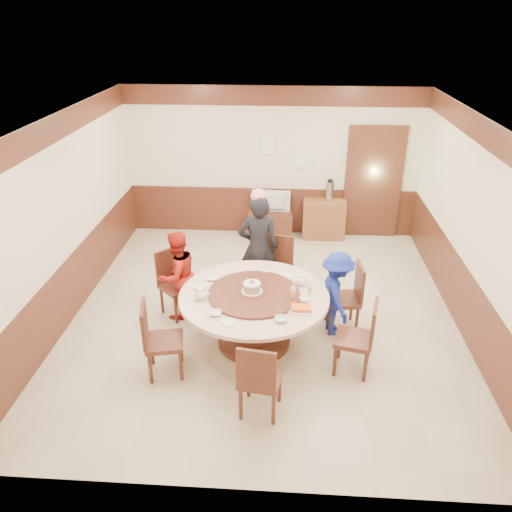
# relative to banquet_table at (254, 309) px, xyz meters

# --- Properties ---
(room) EXTENTS (6.00, 6.04, 2.84)m
(room) POSITION_rel_banquet_table_xyz_m (0.10, 0.73, 0.55)
(room) COLOR beige
(room) RESTS_ON ground
(banquet_table) EXTENTS (1.92, 1.92, 0.78)m
(banquet_table) POSITION_rel_banquet_table_xyz_m (0.00, 0.00, 0.00)
(banquet_table) COLOR #4C2317
(banquet_table) RESTS_ON ground
(chair_0) EXTENTS (0.49, 0.48, 0.97)m
(chair_0) POSITION_rel_banquet_table_xyz_m (1.21, 0.45, -0.23)
(chair_0) COLOR #4C2317
(chair_0) RESTS_ON ground
(chair_1) EXTENTS (0.51, 0.52, 0.97)m
(chair_1) POSITION_rel_banquet_table_xyz_m (0.27, 1.19, -0.23)
(chair_1) COLOR #4C2317
(chair_1) RESTS_ON ground
(chair_2) EXTENTS (0.62, 0.62, 0.97)m
(chair_2) POSITION_rel_banquet_table_xyz_m (-1.15, 0.66, -0.23)
(chair_2) COLOR #4C2317
(chair_2) RESTS_ON ground
(chair_3) EXTENTS (0.53, 0.52, 0.97)m
(chair_3) POSITION_rel_banquet_table_xyz_m (-1.05, -0.67, -0.23)
(chair_3) COLOR #4C2317
(chair_3) RESTS_ON ground
(chair_4) EXTENTS (0.50, 0.51, 0.97)m
(chair_4) POSITION_rel_banquet_table_xyz_m (0.15, -1.26, -0.23)
(chair_4) COLOR #4C2317
(chair_4) RESTS_ON ground
(chair_5) EXTENTS (0.54, 0.53, 0.97)m
(chair_5) POSITION_rel_banquet_table_xyz_m (1.26, -0.47, -0.23)
(chair_5) COLOR #4C2317
(chair_5) RESTS_ON ground
(person_standing) EXTENTS (0.64, 0.45, 1.67)m
(person_standing) POSITION_rel_banquet_table_xyz_m (-0.02, 1.19, 0.30)
(person_standing) COLOR black
(person_standing) RESTS_ON ground
(person_red) EXTENTS (0.79, 0.81, 1.31)m
(person_red) POSITION_rel_banquet_table_xyz_m (-1.12, 0.61, 0.12)
(person_red) COLOR #A91D16
(person_red) RESTS_ON ground
(person_blue) EXTENTS (0.58, 0.84, 1.20)m
(person_blue) POSITION_rel_banquet_table_xyz_m (1.08, 0.34, 0.07)
(person_blue) COLOR navy
(person_blue) RESTS_ON ground
(birthday_cake) EXTENTS (0.27, 0.27, 0.19)m
(birthday_cake) POSITION_rel_banquet_table_xyz_m (-0.03, 0.02, 0.31)
(birthday_cake) COLOR white
(birthday_cake) RESTS_ON banquet_table
(teapot_left) EXTENTS (0.17, 0.15, 0.13)m
(teapot_left) POSITION_rel_banquet_table_xyz_m (-0.67, -0.15, 0.28)
(teapot_left) COLOR white
(teapot_left) RESTS_ON banquet_table
(teapot_right) EXTENTS (0.17, 0.15, 0.13)m
(teapot_right) POSITION_rel_banquet_table_xyz_m (0.61, 0.29, 0.28)
(teapot_right) COLOR white
(teapot_right) RESTS_ON banquet_table
(bowl_0) EXTENTS (0.17, 0.17, 0.04)m
(bowl_0) POSITION_rel_banquet_table_xyz_m (-0.58, 0.35, 0.24)
(bowl_0) COLOR white
(bowl_0) RESTS_ON banquet_table
(bowl_1) EXTENTS (0.15, 0.15, 0.05)m
(bowl_1) POSITION_rel_banquet_table_xyz_m (0.36, -0.57, 0.24)
(bowl_1) COLOR white
(bowl_1) RESTS_ON banquet_table
(bowl_2) EXTENTS (0.15, 0.15, 0.04)m
(bowl_2) POSITION_rel_banquet_table_xyz_m (-0.43, -0.49, 0.24)
(bowl_2) COLOR white
(bowl_2) RESTS_ON banquet_table
(bowl_3) EXTENTS (0.14, 0.14, 0.04)m
(bowl_3) POSITION_rel_banquet_table_xyz_m (0.64, -0.11, 0.24)
(bowl_3) COLOR white
(bowl_3) RESTS_ON banquet_table
(bowl_4) EXTENTS (0.15, 0.15, 0.04)m
(bowl_4) POSITION_rel_banquet_table_xyz_m (-0.71, 0.10, 0.24)
(bowl_4) COLOR white
(bowl_4) RESTS_ON banquet_table
(bowl_5) EXTENTS (0.12, 0.12, 0.04)m
(bowl_5) POSITION_rel_banquet_table_xyz_m (0.12, 0.60, 0.24)
(bowl_5) COLOR white
(bowl_5) RESTS_ON banquet_table
(saucer_near) EXTENTS (0.18, 0.18, 0.01)m
(saucer_near) POSITION_rel_banquet_table_xyz_m (-0.25, -0.65, 0.22)
(saucer_near) COLOR white
(saucer_near) RESTS_ON banquet_table
(saucer_far) EXTENTS (0.18, 0.18, 0.01)m
(saucer_far) POSITION_rel_banquet_table_xyz_m (0.45, 0.50, 0.22)
(saucer_far) COLOR white
(saucer_far) RESTS_ON banquet_table
(shrimp_platter) EXTENTS (0.30, 0.20, 0.06)m
(shrimp_platter) POSITION_rel_banquet_table_xyz_m (0.59, -0.34, 0.24)
(shrimp_platter) COLOR white
(shrimp_platter) RESTS_ON banquet_table
(bottle_0) EXTENTS (0.06, 0.06, 0.16)m
(bottle_0) POSITION_rel_banquet_table_xyz_m (0.50, -0.06, 0.30)
(bottle_0) COLOR silver
(bottle_0) RESTS_ON banquet_table
(bottle_1) EXTENTS (0.06, 0.06, 0.16)m
(bottle_1) POSITION_rel_banquet_table_xyz_m (0.71, 0.06, 0.30)
(bottle_1) COLOR silver
(bottle_1) RESTS_ON banquet_table
(tv_stand) EXTENTS (0.85, 0.45, 0.50)m
(tv_stand) POSITION_rel_banquet_table_xyz_m (0.08, 3.47, -0.28)
(tv_stand) COLOR #4C2317
(tv_stand) RESTS_ON ground
(television) EXTENTS (0.74, 0.14, 0.42)m
(television) POSITION_rel_banquet_table_xyz_m (0.08, 3.47, 0.18)
(television) COLOR gray
(television) RESTS_ON tv_stand
(side_cabinet) EXTENTS (0.80, 0.40, 0.75)m
(side_cabinet) POSITION_rel_banquet_table_xyz_m (1.10, 3.50, -0.16)
(side_cabinet) COLOR brown
(side_cabinet) RESTS_ON ground
(thermos) EXTENTS (0.15, 0.15, 0.38)m
(thermos) POSITION_rel_banquet_table_xyz_m (1.18, 3.50, 0.41)
(thermos) COLOR silver
(thermos) RESTS_ON side_cabinet
(notice_left) EXTENTS (0.25, 0.00, 0.35)m
(notice_left) POSITION_rel_banquet_table_xyz_m (-0.01, 3.67, 1.22)
(notice_left) COLOR white
(notice_left) RESTS_ON room
(notice_right) EXTENTS (0.30, 0.00, 0.22)m
(notice_right) POSITION_rel_banquet_table_xyz_m (0.64, 3.67, 0.92)
(notice_right) COLOR white
(notice_right) RESTS_ON room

